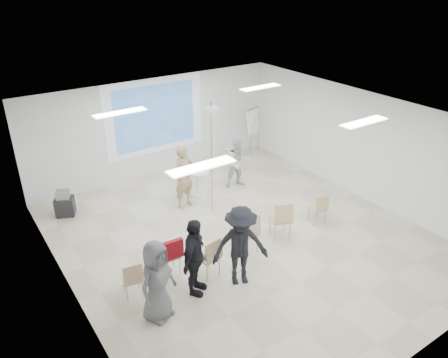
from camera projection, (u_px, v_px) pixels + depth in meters
floor at (242, 239)px, 10.60m from camera, size 8.00×9.00×0.10m
ceiling at (245, 117)px, 9.23m from camera, size 8.00×9.00×0.10m
wall_back at (155, 127)px, 13.30m from camera, size 8.00×0.10×3.00m
wall_left at (63, 238)px, 7.88m from camera, size 0.10×9.00×3.00m
wall_right at (362, 145)px, 11.96m from camera, size 0.10×9.00×3.00m
projection_halo at (155, 116)px, 13.10m from camera, size 3.20×0.01×2.30m
projection_image at (155, 116)px, 13.08m from camera, size 2.60×0.01×1.90m
pedestal_table at (198, 181)px, 12.36m from camera, size 0.73×0.73×0.77m
player_left at (184, 172)px, 11.53m from camera, size 0.84×0.68×2.01m
player_right at (238, 160)px, 12.69m from camera, size 0.95×0.84×1.67m
controller_left at (185, 157)px, 11.66m from camera, size 0.07×0.12×0.04m
controller_right at (228, 149)px, 12.66m from camera, size 0.06×0.11×0.04m
chair_far_left at (132, 277)px, 8.47m from camera, size 0.44×0.47×0.81m
chair_left_mid at (170, 254)px, 9.09m from camera, size 0.44×0.47×0.89m
chair_left_inner at (210, 255)px, 9.03m from camera, size 0.49×0.52×0.91m
chair_center at (248, 231)px, 9.74m from camera, size 0.47×0.51×1.00m
chair_right_inner at (282, 217)px, 10.29m from camera, size 0.61×0.63×0.98m
chair_right_far at (319, 207)px, 10.95m from camera, size 0.44×0.47×0.80m
red_jacket at (173, 249)px, 8.90m from camera, size 0.44×0.13×0.42m
laptop at (207, 255)px, 9.12m from camera, size 0.37×0.29×0.03m
audience_left at (194, 253)px, 8.40m from camera, size 1.28×1.23×1.92m
audience_mid at (240, 241)px, 8.67m from camera, size 1.47×1.14×2.00m
audience_outer at (156, 277)px, 7.81m from camera, size 1.06×0.89×1.84m
flipchart_easel at (253, 121)px, 14.55m from camera, size 0.71×0.56×1.70m
av_cart at (65, 204)px, 11.38m from camera, size 0.59×0.54×0.71m
ceiling_projector at (211, 114)px, 10.55m from camera, size 0.30×0.25×3.00m
fluor_panel_nw at (120, 113)px, 9.75m from camera, size 1.20×0.30×0.02m
fluor_panel_ne at (260, 87)px, 11.76m from camera, size 1.20×0.30×0.02m
fluor_panel_sw at (202, 166)px, 7.15m from camera, size 1.20×0.30×0.02m
fluor_panel_se at (364, 122)px, 9.16m from camera, size 1.20×0.30×0.02m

